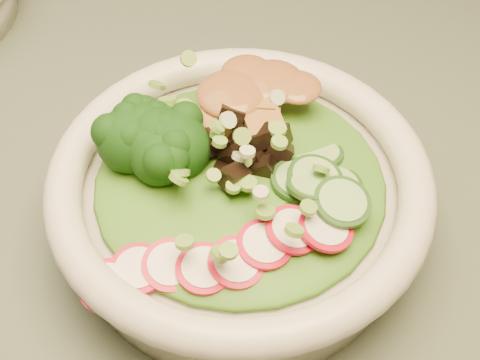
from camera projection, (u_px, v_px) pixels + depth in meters
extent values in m
cube|color=#485446|center=(323.00, 147.00, 0.61)|extent=(1.20, 0.80, 0.03)
cylinder|color=silver|center=(240.00, 209.00, 0.51)|extent=(0.25, 0.25, 0.05)
torus|color=silver|center=(240.00, 179.00, 0.48)|extent=(0.28, 0.28, 0.03)
ellipsoid|color=#306816|center=(240.00, 179.00, 0.48)|extent=(0.21, 0.21, 0.02)
ellipsoid|color=brown|center=(251.00, 91.00, 0.50)|extent=(0.07, 0.06, 0.02)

